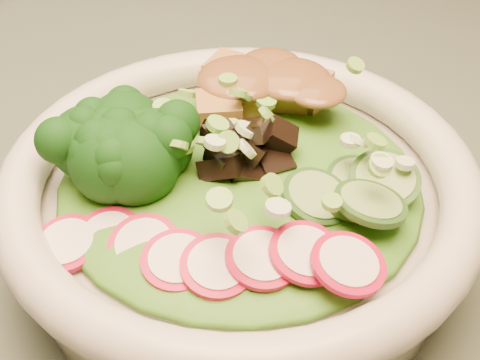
# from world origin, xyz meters

# --- Properties ---
(dining_table) EXTENTS (1.20, 0.80, 0.75)m
(dining_table) POSITION_xyz_m (0.00, 0.00, 0.64)
(dining_table) COLOR black
(dining_table) RESTS_ON ground
(salad_bowl) EXTENTS (0.30, 0.30, 0.08)m
(salad_bowl) POSITION_xyz_m (0.08, -0.06, 0.79)
(salad_bowl) COLOR beige
(salad_bowl) RESTS_ON dining_table
(lettuce_bed) EXTENTS (0.23, 0.23, 0.03)m
(lettuce_bed) POSITION_xyz_m (0.08, -0.06, 0.82)
(lettuce_bed) COLOR #216916
(lettuce_bed) RESTS_ON salad_bowl
(broccoli_florets) EXTENTS (0.10, 0.09, 0.05)m
(broccoli_florets) POSITION_xyz_m (0.01, -0.07, 0.83)
(broccoli_florets) COLOR black
(broccoli_florets) RESTS_ON salad_bowl
(radish_slices) EXTENTS (0.13, 0.06, 0.02)m
(radish_slices) POSITION_xyz_m (0.08, -0.14, 0.82)
(radish_slices) COLOR #B20D33
(radish_slices) RESTS_ON salad_bowl
(cucumber_slices) EXTENTS (0.09, 0.09, 0.04)m
(cucumber_slices) POSITION_xyz_m (0.15, -0.06, 0.83)
(cucumber_slices) COLOR #79AA5E
(cucumber_slices) RESTS_ON salad_bowl
(mushroom_heap) EXTENTS (0.09, 0.09, 0.04)m
(mushroom_heap) POSITION_xyz_m (0.08, -0.05, 0.83)
(mushroom_heap) COLOR black
(mushroom_heap) RESTS_ON salad_bowl
(tofu_cubes) EXTENTS (0.11, 0.08, 0.04)m
(tofu_cubes) POSITION_xyz_m (0.08, 0.01, 0.83)
(tofu_cubes) COLOR #AA6D38
(tofu_cubes) RESTS_ON salad_bowl
(peanut_sauce) EXTENTS (0.08, 0.06, 0.02)m
(peanut_sauce) POSITION_xyz_m (0.08, 0.01, 0.84)
(peanut_sauce) COLOR brown
(peanut_sauce) RESTS_ON tofu_cubes
(scallion_garnish) EXTENTS (0.21, 0.21, 0.03)m
(scallion_garnish) POSITION_xyz_m (0.08, -0.06, 0.84)
(scallion_garnish) COLOR #74B941
(scallion_garnish) RESTS_ON salad_bowl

